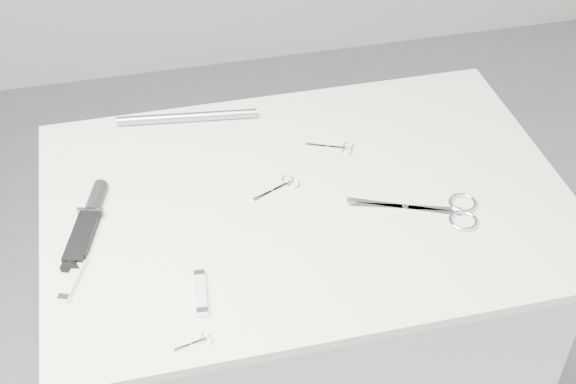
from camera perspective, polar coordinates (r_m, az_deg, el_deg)
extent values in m
cube|color=silver|center=(1.88, 1.13, -11.16)|extent=(0.90, 0.60, 0.90)
cube|color=beige|center=(1.54, 1.35, -0.55)|extent=(1.00, 0.70, 0.02)
cube|color=silver|center=(1.52, 8.32, -1.08)|extent=(0.21, 0.11, 0.00)
cylinder|color=silver|center=(1.52, 8.33, -1.05)|extent=(0.01, 0.01, 0.01)
torus|color=silver|center=(1.55, 12.31, -0.77)|extent=(0.06, 0.06, 0.01)
torus|color=silver|center=(1.51, 12.35, -2.01)|extent=(0.06, 0.06, 0.01)
cube|color=silver|center=(1.54, -1.12, 0.08)|extent=(0.09, 0.05, 0.00)
cylinder|color=silver|center=(1.54, -1.13, 0.10)|extent=(0.01, 0.01, 0.00)
torus|color=silver|center=(1.57, -0.03, 0.94)|extent=(0.02, 0.02, 0.00)
torus|color=silver|center=(1.56, 0.44, 0.55)|extent=(0.02, 0.02, 0.00)
cube|color=silver|center=(1.65, 2.78, 3.26)|extent=(0.08, 0.05, 0.00)
cylinder|color=silver|center=(1.65, 2.79, 3.28)|extent=(0.00, 0.00, 0.00)
torus|color=silver|center=(1.66, 4.32, 3.32)|extent=(0.02, 0.02, 0.00)
torus|color=silver|center=(1.64, 4.24, 2.90)|extent=(0.02, 0.02, 0.00)
cube|color=silver|center=(1.29, -6.93, -10.70)|extent=(0.05, 0.02, 0.00)
cylinder|color=silver|center=(1.29, -6.93, -10.68)|extent=(0.00, 0.00, 0.00)
torus|color=silver|center=(1.30, -5.88, -10.11)|extent=(0.01, 0.01, 0.00)
torus|color=silver|center=(1.29, -5.67, -10.51)|extent=(0.01, 0.01, 0.00)
cube|color=black|center=(1.49, -14.44, -3.13)|extent=(0.07, 0.14, 0.02)
cube|color=gray|center=(1.53, -13.84, -1.42)|extent=(0.05, 0.02, 0.02)
cylinder|color=black|center=(1.56, -13.48, -0.45)|extent=(0.05, 0.08, 0.03)
cube|color=beige|center=(1.42, -15.04, -5.94)|extent=(0.06, 0.10, 0.01)
cube|color=silver|center=(1.45, -14.43, -4.64)|extent=(0.02, 0.02, 0.01)
cube|color=silver|center=(1.39, -15.68, -7.28)|extent=(0.02, 0.02, 0.01)
cube|color=beige|center=(1.36, -6.22, -7.12)|extent=(0.03, 0.10, 0.01)
cube|color=silver|center=(1.39, -6.32, -5.82)|extent=(0.02, 0.01, 0.01)
cube|color=silver|center=(1.33, -6.12, -8.45)|extent=(0.02, 0.01, 0.01)
cylinder|color=gray|center=(1.73, -7.16, 5.30)|extent=(0.30, 0.06, 0.02)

